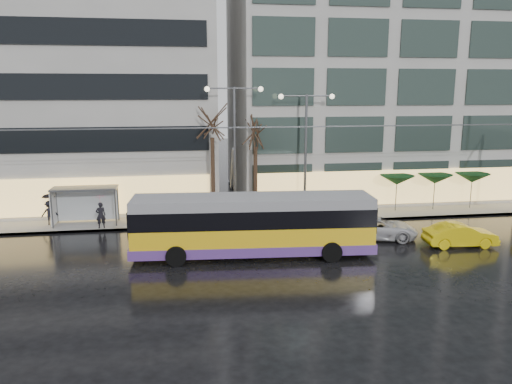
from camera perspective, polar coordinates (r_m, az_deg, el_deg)
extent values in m
plane|color=black|center=(24.78, -4.21, -9.62)|extent=(140.00, 140.00, 0.00)
cube|color=gray|center=(38.27, -2.93, -1.82)|extent=(80.00, 10.00, 0.15)
cube|color=slate|center=(33.50, -2.05, -3.77)|extent=(80.00, 0.10, 0.15)
cube|color=#9D9C96|center=(47.01, 18.12, 15.57)|extent=(32.00, 14.00, 25.00)
cube|color=yellow|center=(27.34, -0.36, -5.04)|extent=(13.06, 3.59, 1.61)
cube|color=#5D3689|center=(27.49, -0.35, -6.11)|extent=(13.10, 3.63, 0.54)
cube|color=black|center=(27.02, -0.36, -2.63)|extent=(13.08, 3.61, 0.97)
cube|color=gray|center=(26.84, -0.36, -1.08)|extent=(13.06, 3.59, 0.54)
cube|color=black|center=(28.29, 12.86, -2.62)|extent=(0.24, 2.47, 1.40)
cube|color=black|center=(27.36, -14.05, -3.16)|extent=(0.24, 2.47, 1.40)
cylinder|color=black|center=(29.36, 7.45, -5.16)|extent=(1.10, 0.45, 1.08)
cylinder|color=black|center=(26.86, 8.65, -6.80)|extent=(1.10, 0.45, 1.08)
cylinder|color=black|center=(28.80, -8.73, -5.53)|extent=(1.10, 0.45, 1.08)
cylinder|color=black|center=(26.25, -9.13, -7.26)|extent=(1.10, 0.45, 1.08)
cylinder|color=#595B60|center=(27.49, -2.77, 2.52)|extent=(0.35, 3.99, 2.83)
cylinder|color=#595B60|center=(28.02, -2.80, 2.70)|extent=(0.35, 3.99, 2.83)
cylinder|color=#595B60|center=(28.99, -3.35, 7.32)|extent=(42.00, 0.04, 0.04)
cylinder|color=#595B60|center=(29.49, -3.45, 7.39)|extent=(42.00, 0.04, 0.04)
cube|color=#595B60|center=(34.70, -19.01, 0.41)|extent=(4.20, 1.60, 0.12)
cube|color=silver|center=(35.62, -18.68, -1.34)|extent=(4.00, 0.05, 2.20)
cube|color=white|center=(35.37, -22.14, -1.68)|extent=(0.10, 1.40, 2.20)
cylinder|color=#595B60|center=(34.70, -22.32, -1.94)|extent=(0.10, 0.10, 2.40)
cylinder|color=#595B60|center=(36.03, -21.82, -1.42)|extent=(0.10, 0.10, 2.40)
cylinder|color=#595B60|center=(33.97, -15.75, -1.77)|extent=(0.10, 0.10, 2.40)
cylinder|color=#595B60|center=(35.33, -15.49, -1.25)|extent=(0.10, 0.10, 2.40)
cylinder|color=#595B60|center=(34.31, -2.45, 4.39)|extent=(0.18, 0.18, 9.00)
cylinder|color=#595B60|center=(33.95, -4.06, 11.74)|extent=(1.80, 0.10, 0.10)
cylinder|color=#595B60|center=(34.15, -0.99, 11.77)|extent=(1.80, 0.10, 0.10)
sphere|color=#FFF2CC|center=(33.89, -5.61, 11.63)|extent=(0.36, 0.36, 0.36)
sphere|color=#FFF2CC|center=(34.28, 0.54, 11.68)|extent=(0.36, 0.36, 0.36)
cylinder|color=#595B60|center=(35.24, 5.68, 4.13)|extent=(0.18, 0.18, 8.50)
cylinder|color=#595B60|center=(34.73, 4.35, 10.91)|extent=(1.80, 0.10, 0.10)
cylinder|color=#595B60|center=(35.18, 7.26, 10.86)|extent=(1.80, 0.10, 0.10)
sphere|color=#FFF2CC|center=(34.54, 2.87, 10.84)|extent=(0.36, 0.36, 0.36)
sphere|color=#FFF2CC|center=(35.44, 8.68, 10.74)|extent=(0.36, 0.36, 0.36)
cylinder|color=black|center=(34.63, -4.94, 1.58)|extent=(0.28, 0.28, 5.60)
cylinder|color=black|center=(35.21, -0.07, 1.21)|extent=(0.28, 0.28, 4.90)
cylinder|color=#595B60|center=(38.28, 15.71, -0.44)|extent=(0.06, 0.06, 2.20)
cone|color=#0F3815|center=(38.06, 15.81, 1.33)|extent=(2.50, 2.50, 0.70)
cylinder|color=#595B60|center=(39.61, 19.66, -0.29)|extent=(0.06, 0.06, 2.20)
cone|color=#0F3815|center=(39.39, 19.78, 1.42)|extent=(2.50, 2.50, 0.70)
cylinder|color=#595B60|center=(41.12, 23.35, -0.15)|extent=(0.06, 0.06, 2.20)
cone|color=#0F3815|center=(40.91, 23.48, 1.49)|extent=(2.50, 2.50, 0.70)
imported|color=yellow|center=(31.42, 22.31, -4.56)|extent=(4.22, 1.72, 1.36)
imported|color=silver|center=(31.48, 13.62, -3.97)|extent=(5.32, 3.48, 1.36)
imported|color=black|center=(33.79, -17.32, -2.54)|extent=(0.70, 0.54, 1.71)
imported|color=#F35190|center=(33.59, -17.41, -1.06)|extent=(1.15, 1.17, 0.88)
imported|color=black|center=(33.82, -12.92, -2.24)|extent=(1.05, 0.94, 1.76)
imported|color=black|center=(35.79, -22.52, -2.20)|extent=(1.16, 0.84, 1.62)
imported|color=black|center=(35.59, -22.63, -0.73)|extent=(1.00, 1.00, 0.72)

